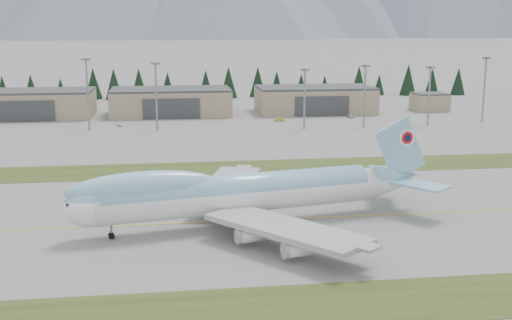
{
  "coord_description": "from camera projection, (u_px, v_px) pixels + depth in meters",
  "views": [
    {
      "loc": [
        -16.27,
        -113.26,
        35.23
      ],
      "look_at": [
        1.63,
        16.52,
        8.0
      ],
      "focal_mm": 45.0,
      "sensor_mm": 36.0,
      "label": 1
    }
  ],
  "objects": [
    {
      "name": "control_shed",
      "position": [
        430.0,
        102.0,
        274.67
      ],
      "size": [
        14.0,
        12.0,
        7.6
      ],
      "color": "gray",
      "rests_on": "ground"
    },
    {
      "name": "service_vehicle_a",
      "position": [
        119.0,
        126.0,
        231.98
      ],
      "size": [
        2.27,
        3.28,
        1.04
      ],
      "primitive_type": "imported",
      "rotation": [
        0.0,
        0.0,
        0.38
      ],
      "color": "silver",
      "rests_on": "ground"
    },
    {
      "name": "ground",
      "position": [
        259.0,
        220.0,
        119.19
      ],
      "size": [
        7000.0,
        7000.0,
        0.0
      ],
      "primitive_type": "plane",
      "color": "slate",
      "rests_on": "ground"
    },
    {
      "name": "hangar_right",
      "position": [
        315.0,
        99.0,
        269.5
      ],
      "size": [
        48.0,
        26.6,
        10.8
      ],
      "color": "gray",
      "rests_on": "ground"
    },
    {
      "name": "grass_strip_near",
      "position": [
        301.0,
        307.0,
        82.34
      ],
      "size": [
        400.0,
        14.0,
        0.08
      ],
      "primitive_type": "cube",
      "color": "#2F3F16",
      "rests_on": "ground"
    },
    {
      "name": "floodlight_masts",
      "position": [
        307.0,
        83.0,
        226.18
      ],
      "size": [
        148.13,
        10.31,
        24.81
      ],
      "color": "gray",
      "rests_on": "ground"
    },
    {
      "name": "boeing_747_freighter",
      "position": [
        240.0,
        192.0,
        115.11
      ],
      "size": [
        70.39,
        59.32,
        18.46
      ],
      "rotation": [
        0.0,
        0.0,
        0.2
      ],
      "color": "white",
      "rests_on": "ground"
    },
    {
      "name": "service_vehicle_c",
      "position": [
        350.0,
        118.0,
        254.19
      ],
      "size": [
        2.14,
        3.99,
        1.1
      ],
      "primitive_type": "imported",
      "rotation": [
        0.0,
        0.0,
        0.16
      ],
      "color": "#B2B1B6",
      "rests_on": "ground"
    },
    {
      "name": "conifer_belt",
      "position": [
        200.0,
        84.0,
        323.34
      ],
      "size": [
        277.44,
        15.28,
        16.35
      ],
      "color": "black",
      "rests_on": "ground"
    },
    {
      "name": "hangar_center",
      "position": [
        171.0,
        102.0,
        261.47
      ],
      "size": [
        48.0,
        26.6,
        10.8
      ],
      "color": "gray",
      "rests_on": "ground"
    },
    {
      "name": "grass_strip_far",
      "position": [
        234.0,
        168.0,
        162.84
      ],
      "size": [
        400.0,
        18.0,
        0.08
      ],
      "primitive_type": "cube",
      "color": "#2F3F16",
      "rests_on": "ground"
    },
    {
      "name": "hangar_left",
      "position": [
        31.0,
        104.0,
        254.11
      ],
      "size": [
        48.0,
        26.6,
        10.8
      ],
      "color": "gray",
      "rests_on": "ground"
    },
    {
      "name": "taxiway_line_main",
      "position": [
        259.0,
        220.0,
        119.19
      ],
      "size": [
        400.0,
        0.4,
        0.02
      ],
      "primitive_type": "cube",
      "color": "gold",
      "rests_on": "ground"
    },
    {
      "name": "service_vehicle_b",
      "position": [
        279.0,
        121.0,
        244.47
      ],
      "size": [
        3.98,
        1.44,
        1.31
      ],
      "primitive_type": "imported",
      "rotation": [
        0.0,
        0.0,
        1.58
      ],
      "color": "#AE8D2B",
      "rests_on": "ground"
    }
  ]
}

